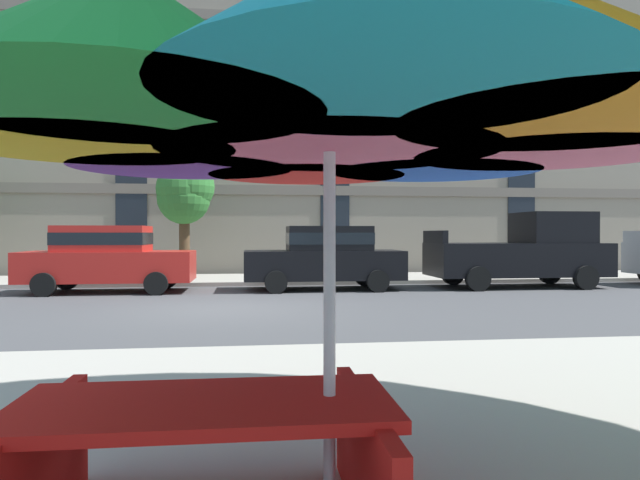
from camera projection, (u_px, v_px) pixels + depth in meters
name	position (u px, v px, depth m)	size (l,w,h in m)	color
ground_plane	(223.00, 309.00, 11.54)	(120.00, 120.00, 0.00)	#424244
sidewalk_far	(234.00, 279.00, 18.29)	(56.00, 3.60, 0.12)	#9E998E
apartment_building	(239.00, 133.00, 26.35)	(44.60, 12.08, 12.80)	gray
sedan_red	(107.00, 257.00, 14.80)	(4.40, 1.98, 1.78)	#B21E19
sedan_black	(325.00, 256.00, 15.53)	(4.40, 1.98, 1.78)	black
pickup_black	(524.00, 252.00, 16.25)	(5.10, 2.12, 2.20)	black
street_tree_middle	(185.00, 192.00, 18.26)	(1.90, 1.80, 4.00)	#4C3823
patio_umbrella	(329.00, 101.00, 2.71)	(3.59, 3.59, 2.53)	silver
picnic_table	(205.00, 459.00, 2.64)	(1.81, 1.53, 0.77)	red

